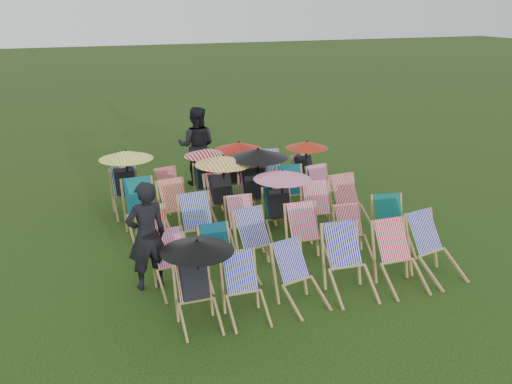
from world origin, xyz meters
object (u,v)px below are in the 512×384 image
object	(u,v)px
deckchair_5	(436,248)
person_left	(147,236)
deckchair_29	(307,166)
deckchair_0	(197,282)
person_rear	(197,146)

from	to	relation	value
deckchair_5	person_left	world-z (taller)	person_left
deckchair_29	deckchair_0	bearing A→B (deg)	-136.99
person_left	person_rear	distance (m)	5.29
deckchair_5	person_left	xyz separation A→B (m)	(-4.33, 1.32, 0.36)
deckchair_5	person_rear	xyz separation A→B (m)	(-2.18, 6.15, 0.44)
deckchair_29	person_rear	size ratio (longest dim) A/B	0.63
deckchair_5	deckchair_29	xyz separation A→B (m)	(-0.00, 4.63, 0.12)
deckchair_5	person_left	size ratio (longest dim) A/B	0.59
deckchair_5	person_rear	bearing A→B (deg)	99.03
person_left	person_rear	xyz separation A→B (m)	(2.15, 4.83, 0.08)
deckchair_0	person_rear	bearing A→B (deg)	75.46
deckchair_0	person_left	bearing A→B (deg)	109.32
deckchair_29	person_left	distance (m)	5.45
person_rear	person_left	bearing A→B (deg)	91.13
deckchair_5	deckchair_29	distance (m)	4.63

